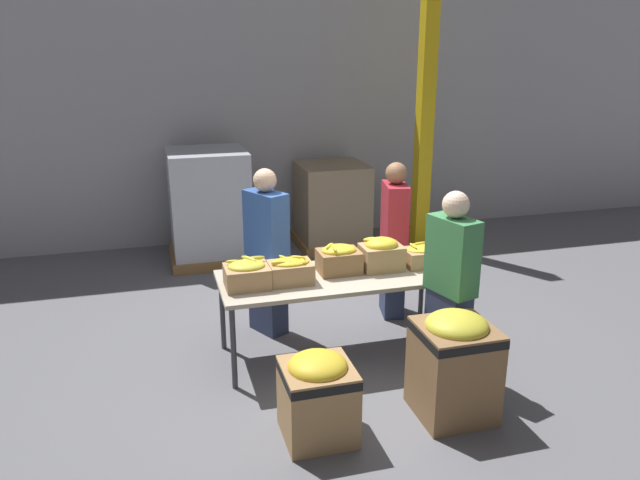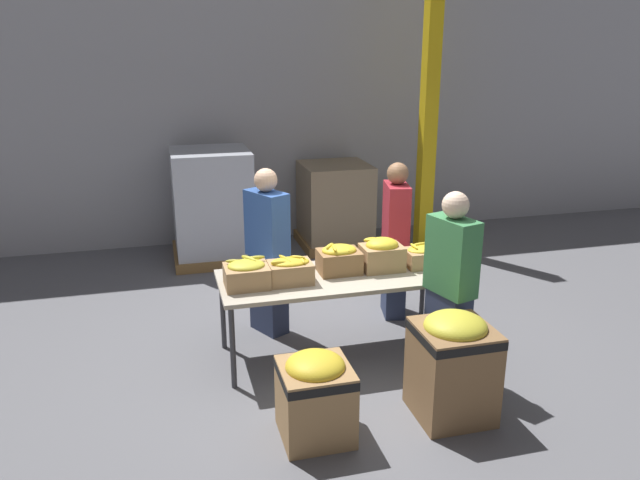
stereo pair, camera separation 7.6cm
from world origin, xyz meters
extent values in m
plane|color=slate|center=(0.00, 0.00, 0.00)|extent=(30.00, 30.00, 0.00)
cube|color=#A8A8AD|center=(0.00, 3.93, 2.00)|extent=(16.00, 0.08, 4.00)
cube|color=#B2A893|center=(0.00, 0.00, 0.79)|extent=(2.23, 0.89, 0.04)
cylinder|color=#38383D|center=(-1.06, -0.39, 0.39)|extent=(0.05, 0.05, 0.77)
cylinder|color=#38383D|center=(1.06, -0.39, 0.39)|extent=(0.05, 0.05, 0.77)
cylinder|color=#38383D|center=(-1.06, 0.39, 0.39)|extent=(0.05, 0.05, 0.77)
cylinder|color=#38383D|center=(1.06, 0.39, 0.39)|extent=(0.05, 0.05, 0.77)
cube|color=tan|center=(-0.87, -0.06, 0.91)|extent=(0.39, 0.34, 0.19)
ellipsoid|color=gold|center=(-0.87, -0.06, 1.01)|extent=(0.33, 0.27, 0.09)
ellipsoid|color=gold|center=(-0.83, 0.01, 1.05)|extent=(0.15, 0.19, 0.05)
ellipsoid|color=gold|center=(-0.78, 0.03, 1.04)|extent=(0.21, 0.08, 0.05)
ellipsoid|color=gold|center=(-0.96, 0.02, 1.03)|extent=(0.16, 0.08, 0.04)
cube|color=tan|center=(-0.47, -0.06, 0.91)|extent=(0.39, 0.29, 0.19)
ellipsoid|color=gold|center=(-0.47, -0.06, 1.01)|extent=(0.35, 0.23, 0.07)
ellipsoid|color=gold|center=(-0.51, -0.03, 1.04)|extent=(0.11, 0.22, 0.04)
ellipsoid|color=gold|center=(-0.40, -0.05, 1.04)|extent=(0.15, 0.11, 0.04)
ellipsoid|color=gold|center=(-0.37, -0.08, 1.02)|extent=(0.06, 0.17, 0.05)
ellipsoid|color=gold|center=(-0.58, -0.11, 1.03)|extent=(0.15, 0.08, 0.06)
cube|color=olive|center=(0.03, 0.07, 0.92)|extent=(0.39, 0.31, 0.21)
ellipsoid|color=yellow|center=(0.03, 0.07, 1.03)|extent=(0.33, 0.26, 0.10)
ellipsoid|color=yellow|center=(0.08, 0.05, 1.05)|extent=(0.10, 0.19, 0.05)
ellipsoid|color=yellow|center=(-0.03, 0.03, 1.08)|extent=(0.06, 0.19, 0.04)
ellipsoid|color=yellow|center=(-0.05, 0.09, 1.08)|extent=(0.14, 0.15, 0.05)
cube|color=tan|center=(0.45, 0.04, 0.93)|extent=(0.39, 0.30, 0.24)
ellipsoid|color=yellow|center=(0.45, 0.04, 1.06)|extent=(0.31, 0.27, 0.14)
ellipsoid|color=yellow|center=(0.36, 0.13, 1.10)|extent=(0.15, 0.07, 0.05)
ellipsoid|color=yellow|center=(0.39, 0.06, 1.10)|extent=(0.19, 0.14, 0.04)
cube|color=tan|center=(0.90, 0.04, 0.89)|extent=(0.39, 0.29, 0.16)
ellipsoid|color=yellow|center=(0.90, 0.04, 0.98)|extent=(0.36, 0.23, 0.06)
ellipsoid|color=yellow|center=(0.91, -0.01, 0.99)|extent=(0.12, 0.17, 0.04)
ellipsoid|color=yellow|center=(0.88, 0.11, 1.01)|extent=(0.22, 0.09, 0.05)
ellipsoid|color=yellow|center=(1.01, -0.03, 0.99)|extent=(0.18, 0.12, 0.05)
ellipsoid|color=yellow|center=(0.79, 0.06, 1.02)|extent=(0.04, 0.16, 0.04)
cube|color=#2D3856|center=(-0.55, 0.66, 0.41)|extent=(0.37, 0.45, 0.82)
cube|color=#2D5199|center=(-0.55, 0.66, 1.16)|extent=(0.42, 0.52, 0.68)
sphere|color=#DBAD89|center=(-0.55, 0.66, 1.62)|extent=(0.23, 0.23, 0.23)
cube|color=#2D3856|center=(0.86, 0.72, 0.41)|extent=(0.29, 0.42, 0.81)
cube|color=maroon|center=(0.86, 0.72, 1.15)|extent=(0.32, 0.50, 0.67)
sphere|color=#896042|center=(0.86, 0.72, 1.60)|extent=(0.23, 0.23, 0.23)
cube|color=#2D3856|center=(0.83, -0.67, 0.41)|extent=(0.31, 0.44, 0.82)
cube|color=#387A47|center=(0.83, -0.67, 1.16)|extent=(0.35, 0.51, 0.68)
sphere|color=beige|center=(0.83, -0.67, 1.61)|extent=(0.23, 0.23, 0.23)
cube|color=#A37A4C|center=(-0.54, -1.25, 0.30)|extent=(0.53, 0.53, 0.59)
cube|color=black|center=(-0.54, -1.25, 0.54)|extent=(0.54, 0.54, 0.07)
ellipsoid|color=gold|center=(-0.54, -1.25, 0.60)|extent=(0.45, 0.45, 0.19)
cube|color=olive|center=(0.60, -1.25, 0.39)|extent=(0.59, 0.59, 0.78)
cube|color=black|center=(0.60, -1.25, 0.72)|extent=(0.59, 0.59, 0.07)
ellipsoid|color=gold|center=(0.60, -1.25, 0.79)|extent=(0.50, 0.50, 0.21)
cube|color=yellow|center=(2.17, 2.90, 2.00)|extent=(0.21, 0.21, 4.00)
cube|color=olive|center=(-0.88, 3.11, 0.07)|extent=(1.12, 1.12, 0.13)
cube|color=#B2B7C1|center=(-0.88, 3.11, 0.83)|extent=(1.03, 1.03, 1.40)
cube|color=olive|center=(0.91, 3.24, 0.07)|extent=(1.04, 1.04, 0.13)
cube|color=#897556|center=(0.91, 3.24, 0.68)|extent=(0.95, 0.95, 1.09)
camera|label=1|loc=(-1.63, -5.24, 2.93)|focal=35.00mm
camera|label=2|loc=(-1.56, -5.26, 2.93)|focal=35.00mm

